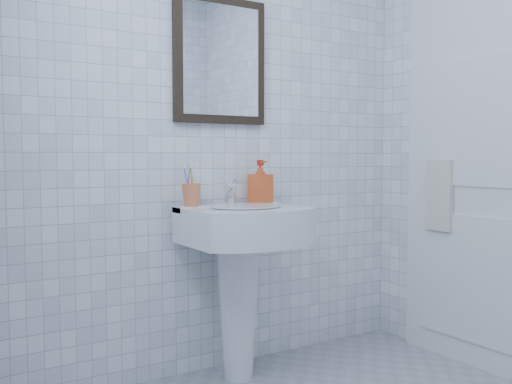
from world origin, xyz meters
TOP-DOWN VIEW (x-y plane):
  - wall_back at (0.00, 1.20)m, footprint 2.20×0.02m
  - wall_left at (-1.10, 0.00)m, footprint 0.02×2.40m
  - washbasin at (-0.03, 0.99)m, footprint 0.55×0.40m
  - faucet at (-0.03, 1.09)m, footprint 0.05×0.11m
  - toothbrush_cup at (-0.24, 1.10)m, footprint 0.12×0.12m
  - soap_dispenser at (0.16, 1.11)m, footprint 0.11×0.12m
  - wall_mirror at (-0.03, 1.18)m, footprint 0.50×0.04m
  - bathroom_door at (1.08, 0.55)m, footprint 0.04×0.80m
  - towel_ring at (1.06, 0.71)m, footprint 0.01×0.18m
  - hand_towel at (1.04, 0.71)m, footprint 0.03×0.16m

SIDE VIEW (x-z plane):
  - washbasin at x=-0.03m, z-range 0.15..0.99m
  - hand_towel at x=1.04m, z-range 0.68..1.06m
  - faucet at x=-0.03m, z-range 0.83..0.95m
  - toothbrush_cup at x=-0.24m, z-range 0.84..0.95m
  - soap_dispenser at x=0.16m, z-range 0.84..1.05m
  - bathroom_door at x=1.08m, z-range 0.00..2.00m
  - towel_ring at x=1.06m, z-range 0.96..1.14m
  - wall_back at x=0.00m, z-range 0.00..2.50m
  - wall_left at x=-1.10m, z-range 0.00..2.50m
  - wall_mirror at x=-0.03m, z-range 1.24..1.86m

